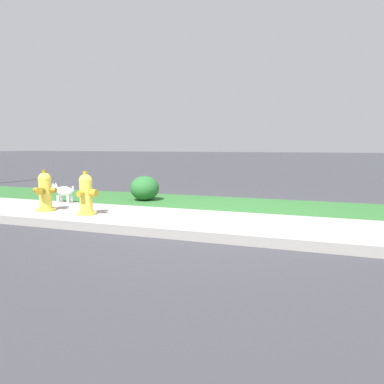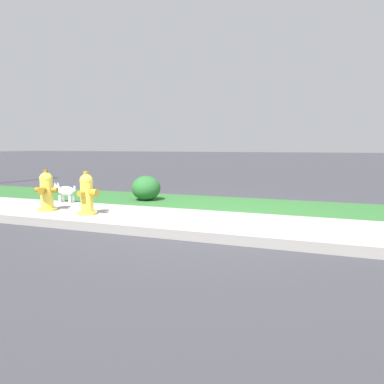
# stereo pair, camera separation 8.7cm
# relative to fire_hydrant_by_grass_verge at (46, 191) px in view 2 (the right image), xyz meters

# --- Properties ---
(ground_plane) EXTENTS (120.00, 120.00, 0.00)m
(ground_plane) POSITION_rel_fire_hydrant_by_grass_verge_xyz_m (2.73, 0.04, -0.34)
(ground_plane) COLOR #38383D
(sidewalk_pavement) EXTENTS (18.00, 1.87, 0.01)m
(sidewalk_pavement) POSITION_rel_fire_hydrant_by_grass_verge_xyz_m (2.73, 0.04, -0.33)
(sidewalk_pavement) COLOR #9E9993
(sidewalk_pavement) RESTS_ON ground
(grass_verge) EXTENTS (18.00, 1.78, 0.01)m
(grass_verge) POSITION_rel_fire_hydrant_by_grass_verge_xyz_m (2.73, 1.87, -0.33)
(grass_verge) COLOR #2D662D
(grass_verge) RESTS_ON ground
(street_curb) EXTENTS (18.00, 0.16, 0.12)m
(street_curb) POSITION_rel_fire_hydrant_by_grass_verge_xyz_m (2.73, -0.98, -0.28)
(street_curb) COLOR #9E9993
(street_curb) RESTS_ON ground
(fire_hydrant_by_grass_verge) EXTENTS (0.40, 0.37, 0.71)m
(fire_hydrant_by_grass_verge) POSITION_rel_fire_hydrant_by_grass_verge_xyz_m (0.00, 0.00, 0.00)
(fire_hydrant_by_grass_verge) COLOR yellow
(fire_hydrant_by_grass_verge) RESTS_ON ground
(fire_hydrant_mid_block) EXTENTS (0.35, 0.38, 0.71)m
(fire_hydrant_mid_block) POSITION_rel_fire_hydrant_by_grass_verge_xyz_m (0.88, -0.07, 0.00)
(fire_hydrant_mid_block) COLOR yellow
(fire_hydrant_mid_block) RESTS_ON ground
(small_white_dog) EXTENTS (0.53, 0.19, 0.39)m
(small_white_dog) POSITION_rel_fire_hydrant_by_grass_verge_xyz_m (-0.33, 0.86, -0.10)
(small_white_dog) COLOR white
(small_white_dog) RESTS_ON ground
(shrub_bush_near_lamp) EXTENTS (0.59, 0.59, 0.50)m
(shrub_bush_near_lamp) POSITION_rel_fire_hydrant_by_grass_verge_xyz_m (1.00, 1.72, -0.09)
(shrub_bush_near_lamp) COLOR #28662D
(shrub_bush_near_lamp) RESTS_ON ground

